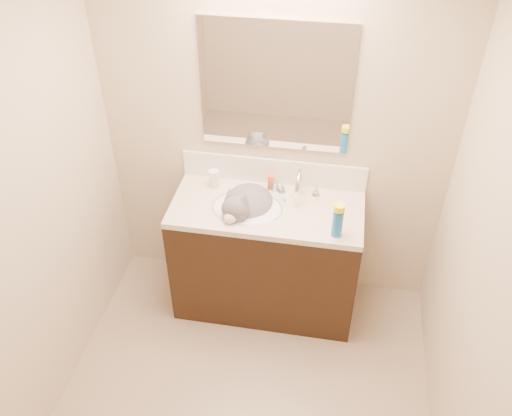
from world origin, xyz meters
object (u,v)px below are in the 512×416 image
at_px(faucet, 299,186).
at_px(amber_bottle, 271,182).
at_px(cat, 246,207).
at_px(spray_can, 337,223).
at_px(basin, 247,216).
at_px(vanity_cabinet, 266,259).
at_px(silver_jar, 274,186).
at_px(pill_bottle, 214,179).

height_order(faucet, amber_bottle, faucet).
relative_size(cat, spray_can, 2.89).
bearing_deg(basin, vanity_cabinet, 14.04).
bearing_deg(faucet, spray_can, -51.53).
relative_size(basin, cat, 0.92).
bearing_deg(cat, vanity_cabinet, 16.69).
height_order(cat, silver_jar, cat).
bearing_deg(amber_bottle, silver_jar, -10.88).
bearing_deg(pill_bottle, cat, -32.80).
bearing_deg(vanity_cabinet, silver_jar, 84.80).
xyz_separation_m(cat, silver_jar, (0.15, 0.18, 0.05)).
xyz_separation_m(cat, spray_can, (0.57, -0.19, 0.10)).
distance_m(pill_bottle, silver_jar, 0.39).
bearing_deg(basin, faucet, 29.12).
xyz_separation_m(basin, amber_bottle, (0.11, 0.22, 0.12)).
height_order(faucet, cat, faucet).
xyz_separation_m(vanity_cabinet, amber_bottle, (-0.01, 0.19, 0.50)).
relative_size(pill_bottle, amber_bottle, 1.11).
height_order(vanity_cabinet, pill_bottle, pill_bottle).
distance_m(vanity_cabinet, silver_jar, 0.52).
xyz_separation_m(basin, spray_can, (0.56, -0.16, 0.15)).
relative_size(vanity_cabinet, pill_bottle, 10.04).
bearing_deg(vanity_cabinet, pill_bottle, 157.26).
bearing_deg(vanity_cabinet, amber_bottle, 91.61).
xyz_separation_m(vanity_cabinet, basin, (-0.12, -0.03, 0.38)).
bearing_deg(faucet, cat, -156.28).
bearing_deg(silver_jar, basin, -122.56).
xyz_separation_m(silver_jar, spray_can, (0.42, -0.37, 0.05)).
relative_size(vanity_cabinet, amber_bottle, 11.20).
relative_size(basin, faucet, 1.61).
bearing_deg(faucet, vanity_cabinet, -142.71).
height_order(vanity_cabinet, silver_jar, silver_jar).
xyz_separation_m(cat, amber_bottle, (0.13, 0.19, 0.07)).
bearing_deg(spray_can, cat, 161.54).
relative_size(vanity_cabinet, spray_can, 7.07).
relative_size(faucet, spray_can, 1.65).
bearing_deg(pill_bottle, basin, -36.39).
distance_m(faucet, amber_bottle, 0.19).
relative_size(basin, spray_can, 2.65).
distance_m(faucet, silver_jar, 0.18).
bearing_deg(pill_bottle, spray_can, -23.08).
height_order(vanity_cabinet, cat, cat).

